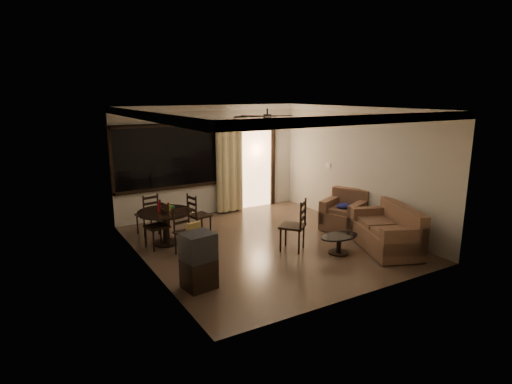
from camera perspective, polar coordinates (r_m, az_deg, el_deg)
ground at (r=9.08m, az=1.41°, el=-6.87°), size 5.50×5.50×0.00m
room_shell at (r=10.43m, az=-0.93°, el=6.12°), size 5.50×6.70×5.50m
dining_table at (r=9.11m, az=-12.02°, el=-3.40°), size 1.13×1.13×0.93m
dining_chair_west at (r=8.99m, az=-12.96°, el=-5.52°), size 0.49×0.49×0.95m
dining_chair_east at (r=9.60m, az=-7.59°, el=-4.08°), size 0.49×0.49×0.95m
dining_chair_south at (r=8.48m, az=-9.10°, el=-6.33°), size 0.49×0.54×0.95m
dining_chair_north at (r=9.86m, az=-14.19°, el=-3.92°), size 0.49×0.49×0.95m
tv_cabinet at (r=7.02m, az=-7.66°, el=-9.06°), size 0.55×0.50×0.93m
sofa at (r=9.03m, az=17.30°, el=-5.23°), size 1.43×1.86×0.88m
armchair at (r=10.13m, az=11.83°, el=-2.83°), size 1.17×1.17×0.89m
coffee_table at (r=8.63m, az=11.00°, el=-6.49°), size 0.84×0.50×0.37m
side_chair at (r=8.66m, az=4.95°, el=-5.74°), size 0.66×0.66×1.05m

